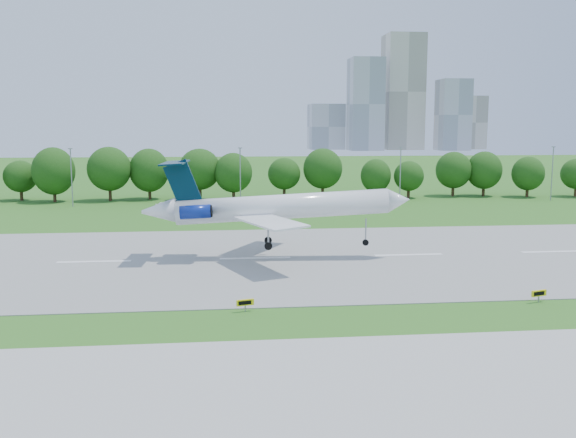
# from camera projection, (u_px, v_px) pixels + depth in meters

# --- Properties ---
(ground) EXTENTS (600.00, 600.00, 0.00)m
(ground) POSITION_uv_depth(u_px,v_px,m) (487.00, 310.00, 58.98)
(ground) COLOR #286019
(ground) RESTS_ON ground
(runway) EXTENTS (400.00, 45.00, 0.08)m
(runway) POSITION_uv_depth(u_px,v_px,m) (408.00, 255.00, 83.58)
(runway) COLOR gray
(runway) RESTS_ON ground
(tree_line) EXTENTS (288.40, 8.40, 10.40)m
(tree_line) POSITION_uv_depth(u_px,v_px,m) (325.00, 172.00, 148.62)
(tree_line) COLOR #382314
(tree_line) RESTS_ON ground
(light_poles) EXTENTS (175.90, 0.25, 12.19)m
(light_poles) POSITION_uv_depth(u_px,v_px,m) (321.00, 174.00, 138.50)
(light_poles) COLOR gray
(light_poles) RESTS_ON ground
(skyline) EXTENTS (127.00, 52.00, 80.00)m
(skyline) POSITION_uv_depth(u_px,v_px,m) (397.00, 106.00, 449.41)
(skyline) COLOR #B2B2B7
(skyline) RESTS_ON ground
(airliner) EXTENTS (34.11, 24.77, 11.23)m
(airliner) POSITION_uv_depth(u_px,v_px,m) (269.00, 206.00, 80.83)
(airliner) COLOR white
(airliner) RESTS_ON ground
(taxi_sign_left) EXTENTS (1.62, 0.59, 1.14)m
(taxi_sign_left) POSITION_uv_depth(u_px,v_px,m) (245.00, 303.00, 58.18)
(taxi_sign_left) COLOR gray
(taxi_sign_left) RESTS_ON ground
(taxi_sign_right) EXTENTS (1.69, 0.66, 1.20)m
(taxi_sign_right) POSITION_uv_depth(u_px,v_px,m) (539.00, 293.00, 61.23)
(taxi_sign_right) COLOR gray
(taxi_sign_right) RESTS_ON ground
(service_vehicle_a) EXTENTS (4.39, 2.23, 1.38)m
(service_vehicle_a) POSITION_uv_depth(u_px,v_px,m) (207.00, 206.00, 129.89)
(service_vehicle_a) COLOR silver
(service_vehicle_a) RESTS_ON ground
(service_vehicle_b) EXTENTS (4.17, 2.16, 1.36)m
(service_vehicle_b) POSITION_uv_depth(u_px,v_px,m) (165.00, 205.00, 131.34)
(service_vehicle_b) COLOR silver
(service_vehicle_b) RESTS_ON ground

